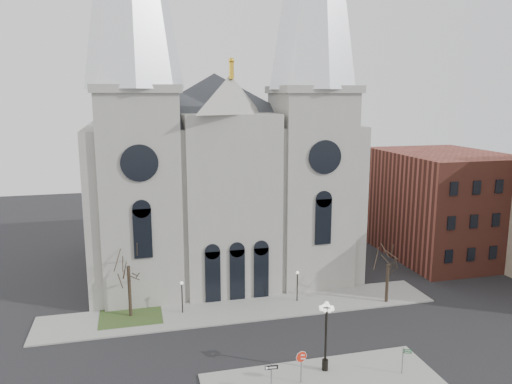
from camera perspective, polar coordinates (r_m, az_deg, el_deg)
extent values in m
plane|color=black|center=(42.50, 1.89, -19.21)|extent=(160.00, 160.00, 0.00)
cube|color=gray|center=(51.96, -1.56, -13.22)|extent=(40.00, 6.00, 0.14)
cube|color=#31471E|center=(51.84, -14.11, -13.60)|extent=(6.00, 5.00, 0.18)
cube|color=gray|center=(63.34, -4.57, -0.31)|extent=(30.00, 24.00, 18.00)
pyramid|color=#2D3035|center=(62.17, -4.79, 13.37)|extent=(33.00, 26.40, 6.00)
cube|color=gray|center=(53.78, -13.09, -0.42)|extent=(8.00, 8.00, 22.00)
cylinder|color=black|center=(49.13, -13.18, 3.25)|extent=(3.60, 0.30, 3.60)
cube|color=gray|center=(57.29, 6.26, 0.49)|extent=(8.00, 8.00, 22.00)
cylinder|color=black|center=(52.96, 7.87, 3.97)|extent=(3.60, 0.30, 3.60)
cube|color=gray|center=(53.56, -2.78, -1.56)|extent=(10.00, 5.00, 19.50)
pyramid|color=gray|center=(52.28, -2.90, 11.11)|extent=(11.00, 5.00, 4.00)
cube|color=brown|center=(71.47, 20.49, -1.32)|extent=(14.00, 18.00, 14.00)
cylinder|color=black|center=(50.85, -14.25, -11.00)|extent=(0.32, 0.32, 5.25)
cylinder|color=black|center=(54.49, 14.75, -10.10)|extent=(0.32, 0.32, 4.20)
cylinder|color=black|center=(50.94, -8.44, -11.93)|extent=(0.12, 0.12, 3.00)
sphere|color=white|center=(50.34, -8.49, -10.25)|extent=(0.32, 0.32, 0.32)
cylinder|color=black|center=(53.30, 4.73, -10.78)|extent=(0.12, 0.12, 3.00)
sphere|color=white|center=(52.73, 4.76, -9.16)|extent=(0.32, 0.32, 0.32)
cylinder|color=slate|center=(39.68, 5.18, -19.31)|extent=(0.10, 0.10, 2.49)
cylinder|color=red|center=(39.25, 5.21, -18.22)|extent=(0.85, 0.23, 0.87)
cylinder|color=white|center=(39.25, 5.21, -18.22)|extent=(0.91, 0.22, 0.93)
cube|color=white|center=(39.18, 5.21, -18.04)|extent=(0.47, 0.12, 0.11)
cube|color=white|center=(39.32, 5.20, -18.40)|extent=(0.53, 0.14, 0.11)
cylinder|color=black|center=(40.79, 7.97, -16.41)|extent=(0.18, 0.18, 5.07)
cylinder|color=black|center=(41.79, 7.89, -18.97)|extent=(0.48, 0.48, 0.88)
sphere|color=white|center=(39.49, 8.09, -12.51)|extent=(0.35, 0.35, 0.35)
cylinder|color=slate|center=(38.57, 1.76, -20.46)|extent=(0.10, 0.10, 2.22)
cube|color=black|center=(38.14, 1.77, -19.38)|extent=(0.97, 0.13, 0.32)
cylinder|color=slate|center=(42.24, 16.40, -18.01)|extent=(0.09, 0.09, 2.14)
cube|color=#0B501D|center=(41.86, 16.96, -16.89)|extent=(0.57, 0.26, 0.15)
cube|color=#0B501D|center=(41.95, 16.94, -17.13)|extent=(0.57, 0.26, 0.15)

